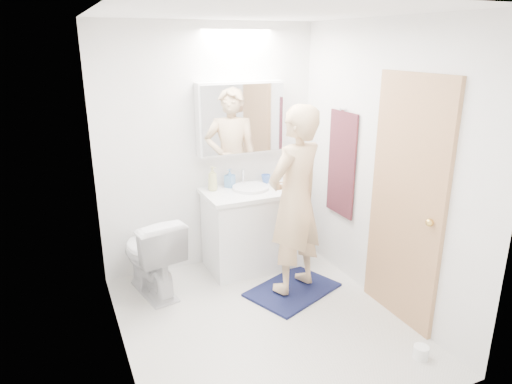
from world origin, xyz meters
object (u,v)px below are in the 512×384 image
person (295,201)px  soap_bottle_b (230,178)px  vanity_cabinet (252,230)px  toilet (151,255)px  toilet_paper_roll (421,353)px  medicine_cabinet (241,118)px  toothbrush_cup (266,179)px  soap_bottle_a (213,179)px

person → soap_bottle_b: size_ratio=9.01×
vanity_cabinet → soap_bottle_b: 0.58m
toilet → person: person is taller
vanity_cabinet → toilet_paper_roll: (0.53, -1.86, -0.34)m
medicine_cabinet → person: size_ratio=0.52×
toothbrush_cup → toilet_paper_roll: bearing=-81.5°
toilet → vanity_cabinet: bearing=175.2°
person → soap_bottle_a: person is taller
toilet → toothbrush_cup: bearing=-178.9°
medicine_cabinet → toilet_paper_roll: 2.59m
soap_bottle_a → toilet_paper_roll: bearing=-66.4°
vanity_cabinet → person: 0.82m
medicine_cabinet → toilet_paper_roll: (0.55, -2.07, -1.45)m
toothbrush_cup → toilet: bearing=-167.9°
toilet → toothbrush_cup: (1.28, 0.28, 0.48)m
medicine_cabinet → toothbrush_cup: size_ratio=9.25×
vanity_cabinet → soap_bottle_b: size_ratio=4.83×
person → toothbrush_cup: bearing=-118.3°
toilet → toilet_paper_roll: 2.38m
person → toothbrush_cup: size_ratio=17.67×
medicine_cabinet → toilet: (-1.02, -0.33, -1.12)m
medicine_cabinet → soap_bottle_b: 0.60m
person → soap_bottle_b: bearing=-91.6°
medicine_cabinet → toilet: 1.55m
medicine_cabinet → person: (0.16, -0.84, -0.61)m
soap_bottle_a → soap_bottle_b: 0.19m
toilet_paper_roll → soap_bottle_b: bearing=108.6°
toilet → soap_bottle_a: soap_bottle_a is taller
medicine_cabinet → person: medicine_cabinet is taller
vanity_cabinet → soap_bottle_b: (-0.16, 0.18, 0.52)m
person → toothbrush_cup: (0.09, 0.79, -0.02)m
vanity_cabinet → person: person is taller
soap_bottle_b → toilet: bearing=-161.7°
vanity_cabinet → toothbrush_cup: toothbrush_cup is taller
toilet_paper_roll → person: bearing=107.8°
medicine_cabinet → toilet: medicine_cabinet is taller
person → soap_bottle_a: (-0.48, 0.78, 0.05)m
toilet → toothbrush_cup: size_ratio=7.98×
medicine_cabinet → toothbrush_cup: (0.25, -0.05, -0.64)m
toilet_paper_roll → vanity_cabinet: bearing=105.8°
medicine_cabinet → soap_bottle_b: medicine_cabinet is taller
vanity_cabinet → medicine_cabinet: (-0.03, 0.21, 1.11)m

